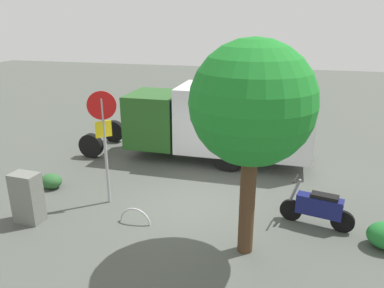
{
  "coord_description": "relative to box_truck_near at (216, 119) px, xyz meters",
  "views": [
    {
      "loc": [
        -2.21,
        9.08,
        4.99
      ],
      "look_at": [
        0.32,
        -0.87,
        1.48
      ],
      "focal_mm": 34.94,
      "sensor_mm": 36.0,
      "label": 1
    }
  ],
  "objects": [
    {
      "name": "ground_plane",
      "position": [
        -0.11,
        3.59,
        -1.54
      ],
      "size": [
        60.0,
        60.0,
        0.0
      ],
      "primitive_type": "plane",
      "color": "#4B5049"
    },
    {
      "name": "box_truck_near",
      "position": [
        0.0,
        0.0,
        0.0
      ],
      "size": [
        8.3,
        2.23,
        2.71
      ],
      "rotation": [
        0.0,
        0.0,
        -0.01
      ],
      "color": "black",
      "rests_on": "ground"
    },
    {
      "name": "motorcycle",
      "position": [
        -3.33,
        3.93,
        -1.02
      ],
      "size": [
        1.79,
        0.69,
        1.2
      ],
      "rotation": [
        0.0,
        0.0,
        -0.23
      ],
      "color": "black",
      "rests_on": "ground"
    },
    {
      "name": "stop_sign",
      "position": [
        2.29,
        4.05,
        0.58
      ],
      "size": [
        0.71,
        0.33,
        3.18
      ],
      "color": "#9E9EA3",
      "rests_on": "ground"
    },
    {
      "name": "street_tree",
      "position": [
        -1.7,
        5.41,
        1.8
      ],
      "size": [
        2.53,
        2.53,
        4.64
      ],
      "color": "#47301E",
      "rests_on": "ground"
    },
    {
      "name": "utility_cabinet",
      "position": [
        3.8,
        5.48,
        -0.88
      ],
      "size": [
        0.73,
        0.51,
        1.31
      ],
      "primitive_type": "cube",
      "rotation": [
        0.0,
        0.0,
        -0.07
      ],
      "color": "slate",
      "rests_on": "ground"
    },
    {
      "name": "bike_rack_hoop",
      "position": [
        1.14,
        4.93,
        -1.54
      ],
      "size": [
        0.85,
        0.1,
        0.85
      ],
      "primitive_type": "torus",
      "rotation": [
        1.57,
        0.0,
        -0.06
      ],
      "color": "#B7B7BC",
      "rests_on": "ground"
    },
    {
      "name": "shrub_mid_verge",
      "position": [
        4.42,
        3.64,
        -1.31
      ],
      "size": [
        0.67,
        0.55,
        0.46
      ],
      "primitive_type": "ellipsoid",
      "color": "#2B5E2D",
      "rests_on": "ground"
    }
  ]
}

